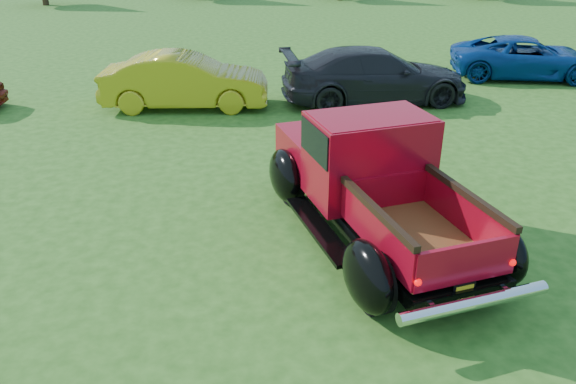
# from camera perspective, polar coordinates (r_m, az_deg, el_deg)

# --- Properties ---
(ground) EXTENTS (120.00, 120.00, 0.00)m
(ground) POSITION_cam_1_polar(r_m,az_deg,el_deg) (8.59, -2.56, -6.23)
(ground) COLOR #275016
(ground) RESTS_ON ground
(pickup_truck) EXTENTS (3.41, 5.44, 1.90)m
(pickup_truck) POSITION_cam_1_polar(r_m,az_deg,el_deg) (9.00, 8.06, 1.62)
(pickup_truck) COLOR black
(pickup_truck) RESTS_ON ground
(show_car_yellow) EXTENTS (4.45, 1.75, 1.44)m
(show_car_yellow) POSITION_cam_1_polar(r_m,az_deg,el_deg) (15.45, -10.40, 11.03)
(show_car_yellow) COLOR #AB9716
(show_car_yellow) RESTS_ON ground
(show_car_grey) EXTENTS (5.24, 2.44, 1.48)m
(show_car_grey) POSITION_cam_1_polar(r_m,az_deg,el_deg) (15.88, 8.81, 11.62)
(show_car_grey) COLOR black
(show_car_grey) RESTS_ON ground
(show_car_blue) EXTENTS (4.94, 2.95, 1.28)m
(show_car_blue) POSITION_cam_1_polar(r_m,az_deg,el_deg) (19.84, 23.03, 12.46)
(show_car_blue) COLOR navy
(show_car_blue) RESTS_ON ground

